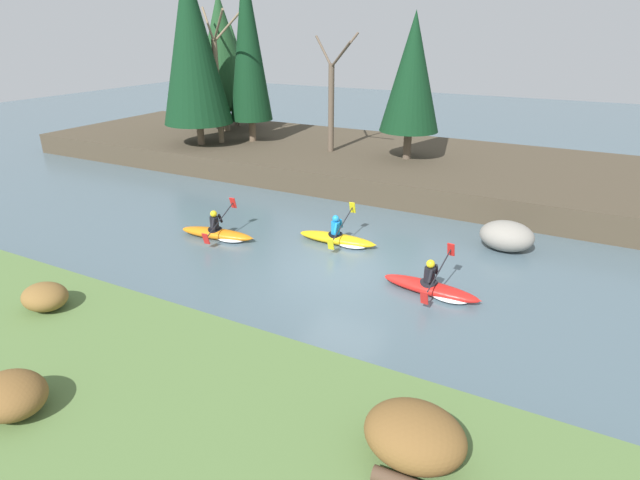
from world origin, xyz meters
TOP-DOWN VIEW (x-y plane):
  - ground_plane at (0.00, 0.00)m, footprint 90.00×90.00m
  - riverbank_near at (0.00, -7.21)m, footprint 44.00×5.05m
  - riverbank_far at (0.00, 10.83)m, footprint 44.00×9.82m
  - conifer_tree_far_left at (-13.53, 13.34)m, footprint 2.84×2.84m
  - conifer_tree_left at (-13.08, 11.76)m, footprint 3.52×3.52m
  - conifer_tree_mid_left at (-12.02, 8.14)m, footprint 3.47×3.47m
  - conifer_tree_centre at (-10.09, 10.07)m, footprint 2.20×2.20m
  - conifer_tree_mid_right at (-1.48, 10.12)m, footprint 2.68×2.68m
  - bare_tree_upstream at (-11.32, 9.05)m, footprint 3.76×3.71m
  - bare_tree_mid_upstream at (-5.27, 9.91)m, footprint 3.03×2.99m
  - shrub_clump_nearest at (-4.60, -6.19)m, footprint 1.09×0.91m
  - shrub_clump_second at (-2.05, -8.63)m, footprint 1.26×1.05m
  - shrub_clump_third at (4.14, -6.48)m, footprint 1.52×1.27m
  - kayaker_lead at (2.76, -0.10)m, footprint 2.79×2.07m
  - kayaker_middle at (-0.99, 1.85)m, footprint 2.78×2.07m
  - kayaker_trailing at (-4.86, 0.36)m, footprint 2.80×2.07m
  - boulder_midstream at (4.00, 3.93)m, footprint 1.71×1.33m

SIDE VIEW (x-z plane):
  - ground_plane at x=0.00m, z-range 0.00..0.00m
  - kayaker_lead at x=2.76m, z-range -0.40..0.80m
  - kayaker_middle at x=-0.99m, z-range -0.40..0.80m
  - kayaker_trailing at x=-4.86m, z-range -0.40..0.80m
  - riverbank_near at x=0.00m, z-range 0.00..0.79m
  - boulder_midstream at x=4.00m, z-range 0.00..0.96m
  - riverbank_far at x=0.00m, z-range 0.00..1.07m
  - shrub_clump_nearest at x=-4.60m, z-range 0.79..1.38m
  - shrub_clump_second at x=-2.05m, z-range 0.79..1.47m
  - shrub_clump_third at x=4.14m, z-range 0.79..1.61m
  - bare_tree_mid_upstream at x=-5.27m, z-range 0.91..6.36m
  - bare_tree_upstream at x=-11.32m, z-range 0.87..7.70m
  - conifer_tree_far_left at x=-13.53m, z-range 1.59..7.51m
  - conifer_tree_mid_right at x=-1.48m, z-range 1.69..8.04m
  - conifer_tree_left at x=-13.08m, z-range 1.84..9.29m
  - conifer_tree_mid_left at x=-12.02m, z-range 1.61..10.31m
  - conifer_tree_centre at x=-10.09m, z-range 1.62..10.52m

